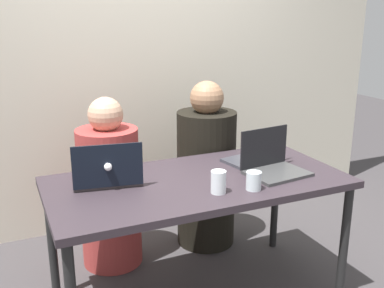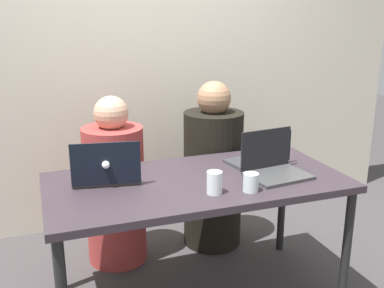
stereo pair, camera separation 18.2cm
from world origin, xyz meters
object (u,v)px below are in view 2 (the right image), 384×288
(laptop_back_left, at_px, (107,173))
(person_on_left, at_px, (115,190))
(water_glass_right, at_px, (251,184))
(laptop_front_right, at_px, (273,166))
(laptop_back_right, at_px, (260,157))
(water_glass_center, at_px, (214,184))
(person_on_right, at_px, (213,174))

(laptop_back_left, bearing_deg, person_on_left, -94.42)
(water_glass_right, bearing_deg, laptop_front_right, 37.46)
(laptop_back_right, relative_size, water_glass_right, 3.93)
(laptop_back_left, bearing_deg, water_glass_center, 153.93)
(person_on_left, distance_m, laptop_back_left, 0.60)
(laptop_front_right, distance_m, laptop_back_left, 0.93)
(laptop_front_right, xyz_separation_m, water_glass_center, (-0.42, -0.14, -0.00))
(water_glass_right, bearing_deg, laptop_back_left, 150.62)
(laptop_back_right, bearing_deg, water_glass_right, 45.83)
(person_on_left, relative_size, laptop_back_right, 3.01)
(water_glass_center, bearing_deg, laptop_back_left, 144.70)
(person_on_right, relative_size, laptop_front_right, 3.33)
(person_on_left, bearing_deg, laptop_front_right, 123.78)
(laptop_front_right, height_order, water_glass_center, laptop_front_right)
(person_on_left, distance_m, laptop_front_right, 1.09)
(person_on_left, xyz_separation_m, person_on_right, (0.70, 0.00, 0.03))
(laptop_back_right, distance_m, water_glass_right, 0.44)
(laptop_back_right, height_order, water_glass_right, laptop_back_right)
(person_on_right, xyz_separation_m, laptop_front_right, (0.08, -0.70, 0.28))
(person_on_right, bearing_deg, laptop_back_right, 97.95)
(person_on_right, xyz_separation_m, water_glass_center, (-0.34, -0.84, 0.28))
(person_on_left, xyz_separation_m, laptop_front_right, (0.78, -0.70, 0.31))
(person_on_left, height_order, laptop_front_right, person_on_left)
(laptop_front_right, xyz_separation_m, laptop_back_right, (0.01, 0.19, -0.01))
(water_glass_right, bearing_deg, water_glass_center, 169.49)
(person_on_right, distance_m, laptop_back_right, 0.58)
(person_on_right, bearing_deg, water_glass_right, 77.72)
(laptop_back_left, distance_m, water_glass_right, 0.77)
(laptop_back_left, bearing_deg, laptop_front_right, 176.67)
(person_on_right, height_order, laptop_back_left, person_on_right)
(laptop_front_right, relative_size, laptop_back_right, 0.95)
(laptop_front_right, distance_m, water_glass_right, 0.29)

